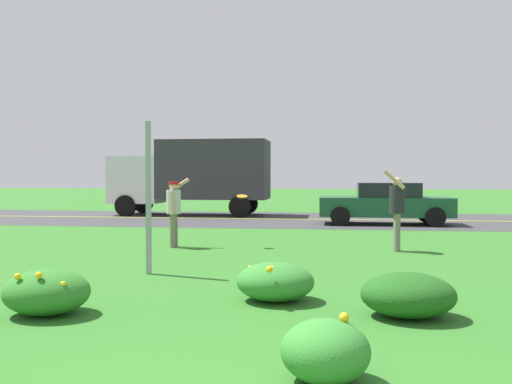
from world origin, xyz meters
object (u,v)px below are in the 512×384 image
person_catcher_dark_shirt (397,207)px  box_truck_white (194,173)px  frisbee_orange (242,196)px  car_dark_green_center_left (386,203)px  sign_post_near_path (149,198)px  person_thrower_red_cap_gray_shirt (174,207)px

person_catcher_dark_shirt → box_truck_white: 13.04m
frisbee_orange → box_truck_white: bearing=110.0°
car_dark_green_center_left → box_truck_white: size_ratio=0.67×
sign_post_near_path → frisbee_orange: bearing=75.4°
person_catcher_dark_shirt → box_truck_white: size_ratio=0.27×
person_thrower_red_cap_gray_shirt → sign_post_near_path: bearing=-80.6°
person_thrower_red_cap_gray_shirt → frisbee_orange: size_ratio=6.39×
frisbee_orange → box_truck_white: size_ratio=0.04×
frisbee_orange → car_dark_green_center_left: car_dark_green_center_left is taller
person_thrower_red_cap_gray_shirt → box_truck_white: size_ratio=0.25×
car_dark_green_center_left → sign_post_near_path: bearing=-114.9°
sign_post_near_path → person_catcher_dark_shirt: (4.57, 3.58, -0.31)m
sign_post_near_path → frisbee_orange: 3.98m
sign_post_near_path → person_catcher_dark_shirt: size_ratio=1.43×
box_truck_white → person_thrower_red_cap_gray_shirt: bearing=-78.3°
frisbee_orange → car_dark_green_center_left: bearing=60.0°
sign_post_near_path → person_catcher_dark_shirt: 5.81m
frisbee_orange → sign_post_near_path: bearing=-104.6°
sign_post_near_path → box_truck_white: (-2.80, 14.31, 0.49)m
person_thrower_red_cap_gray_shirt → box_truck_white: bearing=101.7°
box_truck_white → person_catcher_dark_shirt: bearing=-55.5°
person_catcher_dark_shirt → car_dark_green_center_left: (0.40, 7.12, -0.26)m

